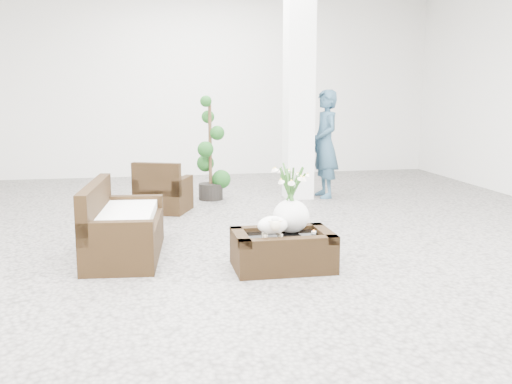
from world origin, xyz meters
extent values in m
plane|color=gray|center=(0.00, 0.00, 0.00)|extent=(11.00, 11.00, 0.00)
cube|color=white|center=(1.20, 2.80, 1.75)|extent=(0.40, 0.40, 3.50)
cube|color=black|center=(0.14, -0.70, 0.16)|extent=(0.90, 0.60, 0.31)
ellipsoid|color=white|center=(0.02, -0.80, 0.42)|extent=(0.28, 0.23, 0.21)
cylinder|color=white|center=(0.44, -0.68, 0.33)|extent=(0.04, 0.04, 0.03)
cube|color=black|center=(-0.84, 2.14, 0.35)|extent=(0.83, 0.82, 0.69)
cube|color=black|center=(-1.30, -0.02, 0.37)|extent=(0.80, 1.44, 0.74)
imported|color=#2C4D63|center=(1.61, 2.77, 0.81)|extent=(0.43, 0.62, 1.63)
camera|label=1|loc=(-1.10, -5.86, 1.64)|focal=41.78mm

